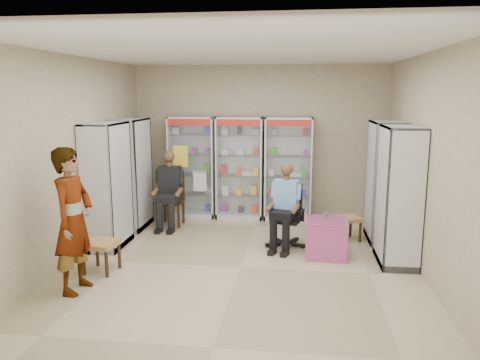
# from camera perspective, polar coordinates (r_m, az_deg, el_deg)

# --- Properties ---
(floor) EXTENTS (6.00, 6.00, 0.00)m
(floor) POSITION_cam_1_polar(r_m,az_deg,el_deg) (6.79, 0.04, -10.64)
(floor) COLOR tan
(floor) RESTS_ON ground
(room_shell) EXTENTS (5.02, 6.02, 3.01)m
(room_shell) POSITION_cam_1_polar(r_m,az_deg,el_deg) (6.35, 0.05, 6.16)
(room_shell) COLOR tan
(room_shell) RESTS_ON ground
(cabinet_back_left) EXTENTS (0.90, 0.50, 2.00)m
(cabinet_back_left) POSITION_cam_1_polar(r_m,az_deg,el_deg) (9.37, -5.80, 1.57)
(cabinet_back_left) COLOR silver
(cabinet_back_left) RESTS_ON floor
(cabinet_back_mid) EXTENTS (0.90, 0.50, 2.00)m
(cabinet_back_mid) POSITION_cam_1_polar(r_m,az_deg,el_deg) (9.20, -0.02, 1.46)
(cabinet_back_mid) COLOR silver
(cabinet_back_mid) RESTS_ON floor
(cabinet_back_right) EXTENTS (0.90, 0.50, 2.00)m
(cabinet_back_right) POSITION_cam_1_polar(r_m,az_deg,el_deg) (9.13, 5.90, 1.33)
(cabinet_back_right) COLOR silver
(cabinet_back_right) RESTS_ON floor
(cabinet_right_far) EXTENTS (0.90, 0.50, 2.00)m
(cabinet_right_far) POSITION_cam_1_polar(r_m,az_deg,el_deg) (8.15, 17.25, -0.21)
(cabinet_right_far) COLOR #BABCC2
(cabinet_right_far) RESTS_ON floor
(cabinet_right_near) EXTENTS (0.90, 0.50, 2.00)m
(cabinet_right_near) POSITION_cam_1_polar(r_m,az_deg,el_deg) (7.09, 18.77, -1.86)
(cabinet_right_near) COLOR #AEB1B6
(cabinet_right_near) RESTS_ON floor
(cabinet_left_far) EXTENTS (0.90, 0.50, 2.00)m
(cabinet_left_far) POSITION_cam_1_polar(r_m,az_deg,el_deg) (8.75, -13.11, 0.71)
(cabinet_left_far) COLOR #B1B5B9
(cabinet_left_far) RESTS_ON floor
(cabinet_left_near) EXTENTS (0.90, 0.50, 2.00)m
(cabinet_left_near) POSITION_cam_1_polar(r_m,az_deg,el_deg) (7.74, -15.90, -0.69)
(cabinet_left_near) COLOR silver
(cabinet_left_near) RESTS_ON floor
(wooden_chair) EXTENTS (0.42, 0.42, 0.94)m
(wooden_chair) POSITION_cam_1_polar(r_m,az_deg,el_deg) (8.83, -8.37, -2.55)
(wooden_chair) COLOR black
(wooden_chair) RESTS_ON floor
(seated_customer) EXTENTS (0.44, 0.60, 1.34)m
(seated_customer) POSITION_cam_1_polar(r_m,az_deg,el_deg) (8.74, -8.50, -1.34)
(seated_customer) COLOR black
(seated_customer) RESTS_ON floor
(office_chair) EXTENTS (0.67, 0.67, 1.01)m
(office_chair) POSITION_cam_1_polar(r_m,az_deg,el_deg) (7.59, 5.67, -4.39)
(office_chair) COLOR black
(office_chair) RESTS_ON floor
(seated_shopkeeper) EXTENTS (0.56, 0.68, 1.28)m
(seated_shopkeeper) POSITION_cam_1_polar(r_m,az_deg,el_deg) (7.51, 5.67, -3.47)
(seated_shopkeeper) COLOR #6D95D9
(seated_shopkeeper) RESTS_ON floor
(pink_trunk) EXTENTS (0.63, 0.61, 0.58)m
(pink_trunk) POSITION_cam_1_polar(r_m,az_deg,el_deg) (7.27, 10.47, -6.97)
(pink_trunk) COLOR #A54279
(pink_trunk) RESTS_ON floor
(tea_glass) EXTENTS (0.07, 0.07, 0.10)m
(tea_glass) POSITION_cam_1_polar(r_m,az_deg,el_deg) (7.23, 10.36, -4.28)
(tea_glass) COLOR #521007
(tea_glass) RESTS_ON pink_trunk
(woven_stool_a) EXTENTS (0.53, 0.53, 0.40)m
(woven_stool_a) POSITION_cam_1_polar(r_m,az_deg,el_deg) (8.15, 12.89, -5.76)
(woven_stool_a) COLOR #A77B46
(woven_stool_a) RESTS_ON floor
(woven_stool_b) EXTENTS (0.49, 0.49, 0.44)m
(woven_stool_b) POSITION_cam_1_polar(r_m,az_deg,el_deg) (6.86, -16.51, -8.93)
(woven_stool_b) COLOR #B0874A
(woven_stool_b) RESTS_ON floor
(standing_man) EXTENTS (0.48, 0.69, 1.82)m
(standing_man) POSITION_cam_1_polar(r_m,az_deg,el_deg) (6.13, -19.66, -4.68)
(standing_man) COLOR gray
(standing_man) RESTS_ON floor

